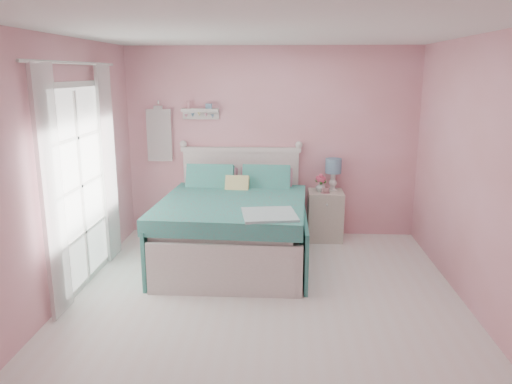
# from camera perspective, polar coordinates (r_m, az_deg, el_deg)

# --- Properties ---
(floor) EXTENTS (4.50, 4.50, 0.00)m
(floor) POSITION_cam_1_polar(r_m,az_deg,el_deg) (5.14, 0.99, -12.43)
(floor) COLOR white
(floor) RESTS_ON ground
(room_shell) EXTENTS (4.50, 4.50, 4.50)m
(room_shell) POSITION_cam_1_polar(r_m,az_deg,el_deg) (4.67, 1.07, 5.33)
(room_shell) COLOR #D28589
(room_shell) RESTS_ON floor
(bed) EXTENTS (1.77, 2.18, 1.24)m
(bed) POSITION_cam_1_polar(r_m,az_deg,el_deg) (6.11, -2.51, -3.98)
(bed) COLOR silver
(bed) RESTS_ON floor
(nightstand) EXTENTS (0.47, 0.46, 0.68)m
(nightstand) POSITION_cam_1_polar(r_m,az_deg,el_deg) (6.91, 7.90, -2.64)
(nightstand) COLOR beige
(nightstand) RESTS_ON floor
(table_lamp) EXTENTS (0.22, 0.22, 0.44)m
(table_lamp) POSITION_cam_1_polar(r_m,az_deg,el_deg) (6.85, 8.83, 2.70)
(table_lamp) COLOR white
(table_lamp) RESTS_ON nightstand
(vase) EXTENTS (0.17, 0.17, 0.14)m
(vase) POSITION_cam_1_polar(r_m,az_deg,el_deg) (6.79, 7.40, 0.62)
(vase) COLOR silver
(vase) RESTS_ON nightstand
(teacup) EXTENTS (0.12, 0.12, 0.08)m
(teacup) POSITION_cam_1_polar(r_m,az_deg,el_deg) (6.72, 7.94, 0.21)
(teacup) COLOR #C28287
(teacup) RESTS_ON nightstand
(roses) EXTENTS (0.14, 0.11, 0.12)m
(roses) POSITION_cam_1_polar(r_m,az_deg,el_deg) (6.76, 7.41, 1.53)
(roses) COLOR #D24768
(roses) RESTS_ON vase
(wall_shelf) EXTENTS (0.50, 0.15, 0.25)m
(wall_shelf) POSITION_cam_1_polar(r_m,az_deg,el_deg) (6.92, -6.40, 9.17)
(wall_shelf) COLOR silver
(wall_shelf) RESTS_ON room_shell
(hanging_dress) EXTENTS (0.34, 0.03, 0.72)m
(hanging_dress) POSITION_cam_1_polar(r_m,az_deg,el_deg) (7.06, -11.00, 6.37)
(hanging_dress) COLOR white
(hanging_dress) RESTS_ON room_shell
(french_door) EXTENTS (0.04, 1.32, 2.16)m
(french_door) POSITION_cam_1_polar(r_m,az_deg,el_deg) (5.58, -19.44, 0.59)
(french_door) COLOR silver
(french_door) RESTS_ON floor
(curtain_near) EXTENTS (0.04, 0.40, 2.32)m
(curtain_near) POSITION_cam_1_polar(r_m,az_deg,el_deg) (4.88, -22.28, -0.17)
(curtain_near) COLOR white
(curtain_near) RESTS_ON floor
(curtain_far) EXTENTS (0.04, 0.40, 2.32)m
(curtain_far) POSITION_cam_1_polar(r_m,az_deg,el_deg) (6.22, -16.52, 3.07)
(curtain_far) COLOR white
(curtain_far) RESTS_ON floor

